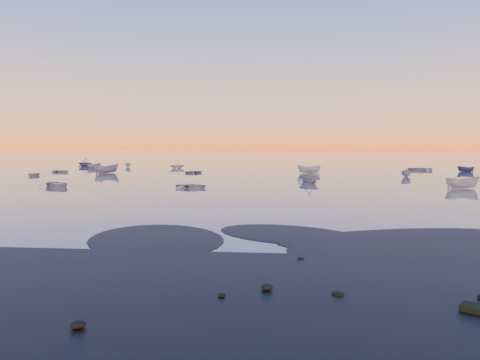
# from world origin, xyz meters

# --- Properties ---
(ground) EXTENTS (600.00, 600.00, 0.00)m
(ground) POSITION_xyz_m (0.00, 100.00, 0.00)
(ground) COLOR #6E655C
(ground) RESTS_ON ground
(mud_lobes) EXTENTS (140.00, 6.00, 0.07)m
(mud_lobes) POSITION_xyz_m (0.00, -1.00, 0.01)
(mud_lobes) COLOR black
(mud_lobes) RESTS_ON ground
(moored_fleet) EXTENTS (124.00, 58.00, 1.20)m
(moored_fleet) POSITION_xyz_m (0.00, 53.00, 0.00)
(moored_fleet) COLOR #BABAB6
(moored_fleet) RESTS_ON ground
(boat_near_left) EXTENTS (4.36, 4.52, 1.11)m
(boat_near_left) POSITION_xyz_m (-19.34, 28.37, 0.00)
(boat_near_left) COLOR #BABAB6
(boat_near_left) RESTS_ON ground
(boat_near_center) EXTENTS (2.02, 4.01, 1.34)m
(boat_near_center) POSITION_xyz_m (26.93, 30.95, 0.00)
(boat_near_center) COLOR #BABAB6
(boat_near_center) RESTS_ON ground
(boat_near_right) EXTENTS (3.85, 3.74, 1.30)m
(boat_near_right) POSITION_xyz_m (10.16, 37.83, 0.00)
(boat_near_right) COLOR slate
(boat_near_right) RESTS_ON ground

